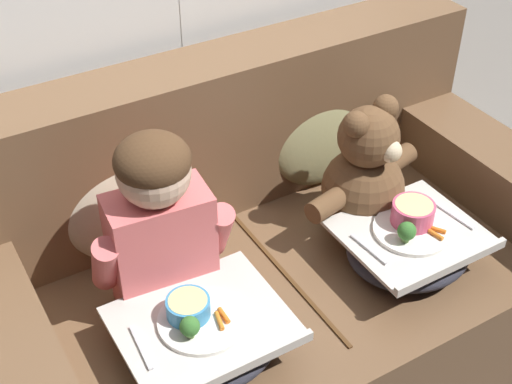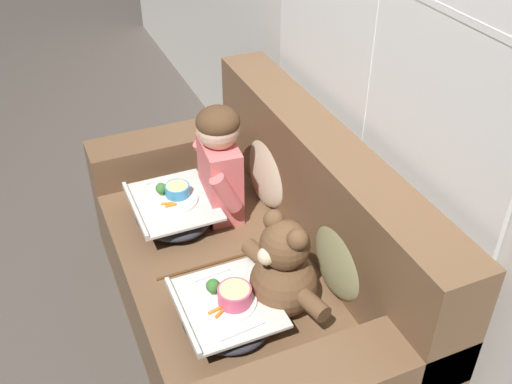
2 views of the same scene
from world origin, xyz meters
name	(u,v)px [view 2 (image 2 of 2)]	position (x,y,z in m)	size (l,w,h in m)	color
ground_plane	(243,326)	(0.00, 0.00, 0.00)	(14.00, 14.00, 0.00)	#4C443D
wall_back_with_window	(384,36)	(0.00, 0.58, 1.31)	(8.00, 0.08, 2.60)	beige
couch	(257,269)	(0.00, 0.07, 0.33)	(1.77, 0.96, 0.94)	brown
throw_pillow_behind_child	(271,164)	(-0.33, 0.29, 0.63)	(0.41, 0.20, 0.42)	#C1B293
throw_pillow_behind_teddy	(344,252)	(0.33, 0.29, 0.63)	(0.37, 0.18, 0.38)	#898456
child_figure	(219,157)	(-0.33, 0.03, 0.73)	(0.39, 0.20, 0.53)	#DB6666
teddy_bear	(283,273)	(0.33, 0.03, 0.61)	(0.46, 0.33, 0.42)	brown
lap_tray_child	(174,210)	(-0.33, -0.19, 0.50)	(0.42, 0.36, 0.19)	#2D2D38
lap_tray_teddy	(227,312)	(0.33, -0.19, 0.50)	(0.39, 0.35, 0.19)	#2D2D38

